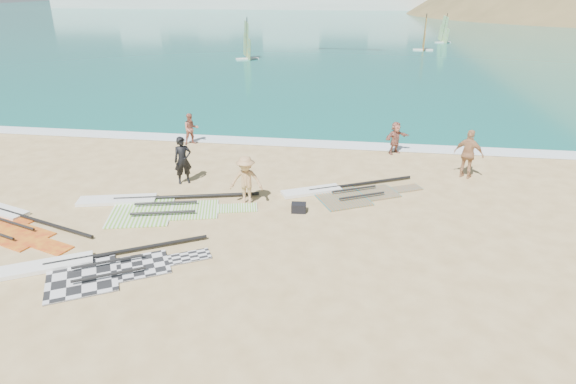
# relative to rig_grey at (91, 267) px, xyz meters

# --- Properties ---
(ground) EXTENTS (300.00, 300.00, 0.00)m
(ground) POSITION_rel_rig_grey_xyz_m (4.62, -0.22, -0.05)
(ground) COLOR #D5B87C
(ground) RESTS_ON ground
(sea) EXTENTS (300.00, 240.00, 0.06)m
(sea) POSITION_rel_rig_grey_xyz_m (4.62, 131.78, -0.05)
(sea) COLOR #0D5D59
(sea) RESTS_ON ground
(surf_line) EXTENTS (300.00, 1.20, 0.04)m
(surf_line) POSITION_rel_rig_grey_xyz_m (4.62, 12.08, -0.05)
(surf_line) COLOR white
(surf_line) RESTS_ON ground
(rig_grey) EXTENTS (5.57, 3.90, 0.20)m
(rig_grey) POSITION_rel_rig_grey_xyz_m (0.00, 0.00, 0.00)
(rig_grey) COLOR black
(rig_grey) RESTS_ON ground
(rig_green) EXTENTS (6.60, 3.42, 0.21)m
(rig_green) POSITION_rel_rig_grey_xyz_m (0.04, 4.08, 0.00)
(rig_green) COLOR #68BA22
(rig_green) RESTS_ON ground
(rig_orange) EXTENTS (5.35, 3.58, 0.20)m
(rig_orange) POSITION_rel_rig_grey_xyz_m (6.63, 6.22, -0.00)
(rig_orange) COLOR #EE560F
(rig_orange) RESTS_ON ground
(rig_red) EXTENTS (5.48, 3.17, 0.20)m
(rig_red) POSITION_rel_rig_grey_xyz_m (-4.10, 2.12, -0.00)
(rig_red) COLOR red
(rig_red) RESTS_ON ground
(gear_bag_near) EXTENTS (0.52, 0.40, 0.32)m
(gear_bag_near) POSITION_rel_rig_grey_xyz_m (5.22, 4.41, 0.11)
(gear_bag_near) COLOR black
(gear_bag_near) RESTS_ON ground
(person_wetsuit) EXTENTS (0.82, 0.74, 1.88)m
(person_wetsuit) POSITION_rel_rig_grey_xyz_m (0.43, 6.38, 0.89)
(person_wetsuit) COLOR black
(person_wetsuit) RESTS_ON ground
(beachgoer_left) EXTENTS (0.93, 0.89, 1.52)m
(beachgoer_left) POSITION_rel_rig_grey_xyz_m (-0.94, 11.28, 0.71)
(beachgoer_left) COLOR #A75D4B
(beachgoer_left) RESTS_ON ground
(beachgoer_mid) EXTENTS (1.20, 0.75, 1.80)m
(beachgoer_mid) POSITION_rel_rig_grey_xyz_m (3.31, 4.79, 0.85)
(beachgoer_mid) COLOR tan
(beachgoer_mid) RESTS_ON ground
(beachgoer_back) EXTENTS (1.26, 0.96, 1.99)m
(beachgoer_back) POSITION_rel_rig_grey_xyz_m (11.51, 8.63, 0.94)
(beachgoer_back) COLOR tan
(beachgoer_back) RESTS_ON ground
(beachgoer_right) EXTENTS (1.34, 1.24, 1.50)m
(beachgoer_right) POSITION_rel_rig_grey_xyz_m (8.81, 11.28, 0.70)
(beachgoer_right) COLOR #A36251
(beachgoer_right) RESTS_ON ground
(windsurfer_left) EXTENTS (2.37, 2.54, 4.26)m
(windsurfer_left) POSITION_rel_rig_grey_xyz_m (-4.75, 39.95, 1.20)
(windsurfer_left) COLOR white
(windsurfer_left) RESTS_ON ground
(windsurfer_centre) EXTENTS (2.34, 2.82, 4.21)m
(windsurfer_centre) POSITION_rel_rig_grey_xyz_m (14.21, 50.42, 1.19)
(windsurfer_centre) COLOR white
(windsurfer_centre) RESTS_ON ground
(windsurfer_right) EXTENTS (2.16, 2.38, 3.83)m
(windsurfer_right) POSITION_rel_rig_grey_xyz_m (17.73, 59.13, 1.11)
(windsurfer_right) COLOR white
(windsurfer_right) RESTS_ON ground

